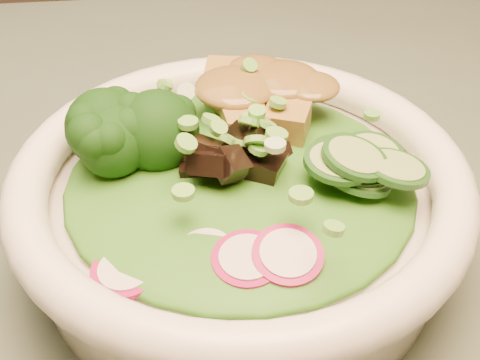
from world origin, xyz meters
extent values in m
cylinder|color=black|center=(0.55, 0.35, 0.36)|extent=(0.06, 0.06, 0.72)
cylinder|color=white|center=(0.22, -0.03, 0.78)|extent=(0.25, 0.25, 0.06)
torus|color=white|center=(0.22, -0.03, 0.81)|extent=(0.29, 0.29, 0.03)
ellipsoid|color=#175B13|center=(0.22, -0.03, 0.81)|extent=(0.22, 0.22, 0.03)
ellipsoid|color=brown|center=(0.24, 0.03, 0.84)|extent=(0.07, 0.06, 0.02)
camera|label=1|loc=(0.19, -0.35, 1.07)|focal=50.00mm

